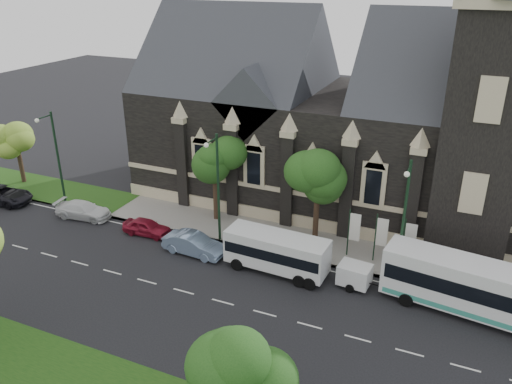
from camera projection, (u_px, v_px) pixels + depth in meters
The scene contains 20 objects.
ground at pixel (223, 302), 33.46m from camera, with size 160.00×160.00×0.00m, color black.
sidewalk at pixel (276, 237), 41.39m from camera, with size 80.00×5.00×0.15m, color gray.
museum at pixel (372, 119), 44.03m from camera, with size 40.00×17.70×29.90m.
tree_park_east at pixel (249, 368), 21.51m from camera, with size 3.40×3.40×6.28m.
tree_walk_right at pixel (322, 173), 38.92m from camera, with size 4.08×4.08×7.80m.
tree_walk_left at pixel (218, 158), 42.25m from camera, with size 3.91×3.91×7.64m.
tree_walk_far at pixel (19, 140), 50.36m from camera, with size 3.40×3.40×6.28m.
street_lamp_near at pixel (404, 216), 33.67m from camera, with size 0.36×1.88×9.00m.
street_lamp_mid at pixel (217, 183), 38.82m from camera, with size 0.36×1.88×9.00m.
street_lamp_far at pixel (56, 155), 44.70m from camera, with size 0.36×1.88×9.00m.
banner_flag_left at pixel (352, 229), 37.73m from camera, with size 0.90×0.10×4.00m.
banner_flag_center at pixel (379, 235), 37.00m from camera, with size 0.90×0.10×4.00m.
banner_flag_right at pixel (408, 240), 36.26m from camera, with size 0.90×0.10×4.00m.
tour_coach at pixel (485, 291), 31.26m from camera, with size 12.61×4.20×3.61m.
shuttle_bus at pixel (277, 251), 36.28m from camera, with size 7.57×2.92×2.88m.
box_trailer at pixel (355, 275), 34.76m from camera, with size 3.18×1.87×1.66m.
sedan at pixel (194, 244), 38.87m from camera, with size 1.72×4.93×1.62m, color #7C94B4.
car_far_red at pixel (147, 227), 41.74m from camera, with size 1.61×4.01×1.37m, color maroon.
car_far_white at pixel (83, 210), 44.57m from camera, with size 2.03×4.98×1.45m, color silver.
car_far_black at pixel (3, 195), 47.49m from camera, with size 2.61×5.66×1.57m, color black.
Camera 1 is at (13.13, -24.49, 20.12)m, focal length 35.63 mm.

